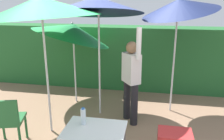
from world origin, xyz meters
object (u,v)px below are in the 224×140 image
at_px(person_vendor, 131,77).
at_px(folding_table, 95,135).
at_px(umbrella_orange, 41,8).
at_px(chair_plastic, 8,119).
at_px(bottle_water, 83,116).
at_px(crate_cardboard, 92,130).
at_px(umbrella_navy, 73,31).
at_px(umbrella_yellow, 179,6).
at_px(umbrella_rainbow, 97,5).

distance_m(person_vendor, folding_table, 1.63).
height_order(umbrella_orange, folding_table, umbrella_orange).
bearing_deg(chair_plastic, umbrella_orange, 53.27).
relative_size(folding_table, bottle_water, 3.33).
relative_size(umbrella_orange, crate_cardboard, 6.64).
bearing_deg(bottle_water, umbrella_navy, 111.83).
bearing_deg(folding_table, umbrella_orange, 139.21).
relative_size(person_vendor, bottle_water, 7.83).
bearing_deg(person_vendor, umbrella_navy, 151.37).
bearing_deg(chair_plastic, bottle_water, -10.64).
bearing_deg(umbrella_yellow, umbrella_navy, 175.95).
height_order(chair_plastic, crate_cardboard, chair_plastic).
height_order(crate_cardboard, bottle_water, bottle_water).
height_order(umbrella_rainbow, crate_cardboard, umbrella_rainbow).
height_order(umbrella_yellow, bottle_water, umbrella_yellow).
bearing_deg(umbrella_navy, umbrella_orange, -90.51).
xyz_separation_m(umbrella_navy, crate_cardboard, (0.80, -1.47, -1.51)).
height_order(crate_cardboard, folding_table, folding_table).
height_order(chair_plastic, folding_table, chair_plastic).
distance_m(umbrella_orange, bottle_water, 1.84).
relative_size(umbrella_rainbow, chair_plastic, 2.85).
xyz_separation_m(umbrella_yellow, chair_plastic, (-2.65, -1.81, -1.69)).
xyz_separation_m(umbrella_orange, bottle_water, (0.90, -0.83, -1.38)).
distance_m(crate_cardboard, bottle_water, 1.02).
bearing_deg(crate_cardboard, chair_plastic, -157.96).
bearing_deg(umbrella_yellow, folding_table, -117.67).
distance_m(umbrella_orange, chair_plastic, 1.84).
bearing_deg(chair_plastic, umbrella_yellow, 34.36).
bearing_deg(folding_table, umbrella_navy, 114.73).
xyz_separation_m(umbrella_rainbow, person_vendor, (0.69, -0.21, -1.29)).
bearing_deg(umbrella_orange, person_vendor, 24.51).
xyz_separation_m(umbrella_navy, bottle_water, (0.89, -2.22, -0.83)).
bearing_deg(umbrella_yellow, bottle_water, -122.54).
bearing_deg(folding_table, chair_plastic, 166.86).
distance_m(chair_plastic, crate_cardboard, 1.39).
xyz_separation_m(chair_plastic, bottle_water, (1.33, -0.25, 0.31)).
relative_size(umbrella_rainbow, umbrella_navy, 1.19).
relative_size(umbrella_yellow, person_vendor, 1.36).
bearing_deg(bottle_water, chair_plastic, 169.36).
distance_m(crate_cardboard, folding_table, 1.02).
bearing_deg(bottle_water, umbrella_orange, 137.35).
xyz_separation_m(umbrella_rainbow, umbrella_orange, (-0.71, -0.85, -0.02)).
relative_size(person_vendor, crate_cardboard, 5.02).
bearing_deg(umbrella_orange, chair_plastic, -126.73).
xyz_separation_m(umbrella_navy, chair_plastic, (-0.45, -1.97, -1.14)).
distance_m(umbrella_yellow, person_vendor, 1.63).
xyz_separation_m(person_vendor, folding_table, (-0.31, -1.57, -0.31)).
bearing_deg(umbrella_rainbow, folding_table, -78.10).
bearing_deg(crate_cardboard, umbrella_navy, 118.59).
distance_m(umbrella_yellow, chair_plastic, 3.63).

